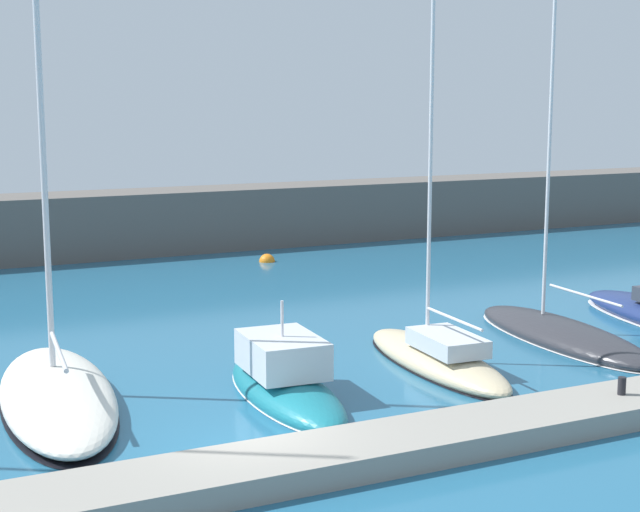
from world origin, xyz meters
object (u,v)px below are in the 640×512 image
Objects in this scene: motorboat_teal_fifth at (285,383)px; dock_bollard at (622,386)px; sailboat_sand_sixth at (437,357)px; sailboat_charcoal_seventh at (561,333)px; mooring_buoy_orange at (267,262)px; sailboat_ivory_fourth at (57,393)px.

dock_bollard is (6.79, -4.99, 0.40)m from motorboat_teal_fifth.
sailboat_sand_sixth is at bearing 106.51° from dock_bollard.
sailboat_charcoal_seventh is at bearing -77.80° from motorboat_teal_fifth.
sailboat_sand_sixth reaches higher than dock_bollard.
sailboat_charcoal_seventh is (10.41, 1.59, -0.14)m from motorboat_teal_fifth.
sailboat_sand_sixth reaches higher than mooring_buoy_orange.
mooring_buoy_orange is (13.17, 17.68, -0.33)m from sailboat_ivory_fourth.
motorboat_teal_fifth is 0.52× the size of sailboat_sand_sixth.
sailboat_sand_sixth reaches higher than motorboat_teal_fifth.
sailboat_sand_sixth is 0.72× the size of sailboat_charcoal_seventh.
mooring_buoy_orange is at bearing -4.39° from sailboat_sand_sixth.
sailboat_sand_sixth is (10.59, -1.22, -0.03)m from sailboat_ivory_fourth.
sailboat_ivory_fourth is at bearing 86.84° from sailboat_sand_sixth.
mooring_buoy_orange is at bearing 87.89° from dock_bollard.
sailboat_ivory_fourth is 32.70× the size of dock_bollard.
sailboat_sand_sixth is 5.37m from sailboat_charcoal_seventh.
dock_bollard is at bearing 154.87° from sailboat_charcoal_seventh.
sailboat_ivory_fourth is 2.15× the size of motorboat_teal_fifth.
sailboat_sand_sixth is 19.08m from mooring_buoy_orange.
mooring_buoy_orange is (7.70, 19.57, -0.38)m from motorboat_teal_fifth.
sailboat_sand_sixth is 29.17× the size of dock_bollard.
sailboat_charcoal_seventh is (15.88, -0.30, -0.09)m from sailboat_ivory_fourth.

